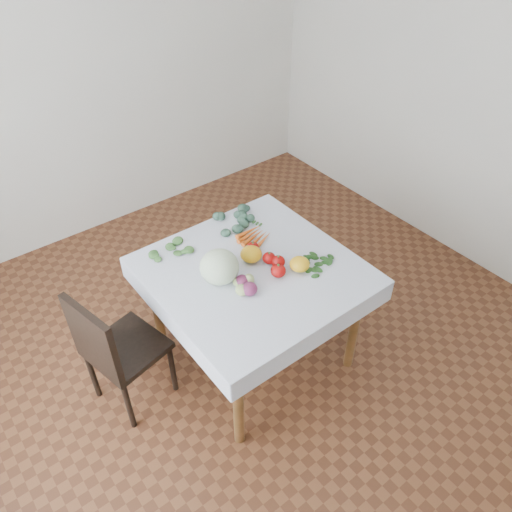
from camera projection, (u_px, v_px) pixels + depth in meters
The scene contains 19 objects.
ground at pixel (254, 354), 3.34m from camera, with size 4.00×4.00×0.00m, color brown.
back_wall at pixel (89, 68), 3.69m from camera, with size 4.00×0.04×2.70m, color white.
table at pixel (253, 282), 2.92m from camera, with size 1.00×1.00×0.75m.
tablecloth at pixel (253, 270), 2.86m from camera, with size 1.12×1.12×0.01m, color white.
chair at pixel (113, 348), 2.75m from camera, with size 0.47×0.47×0.86m.
cabbage at pixel (219, 267), 2.72m from camera, with size 0.22×0.22×0.20m, color silver.
tomato_a at pixel (253, 248), 2.95m from camera, with size 0.07×0.07×0.07m, color #A80C0B.
tomato_b at pixel (269, 258), 2.88m from camera, with size 0.08×0.08×0.07m, color #A80C0B.
tomato_c at pixel (278, 262), 2.85m from camera, with size 0.08×0.08×0.07m, color #A80C0B.
tomato_d at pixel (278, 271), 2.79m from camera, with size 0.09×0.09×0.08m, color #A80C0B.
heirloom_back at pixel (251, 254), 2.89m from camera, with size 0.13×0.13×0.09m, color #F0A619.
heirloom_front at pixel (300, 264), 2.83m from camera, with size 0.12×0.12×0.08m, color #F0A619.
onion_a at pixel (250, 289), 2.68m from camera, with size 0.09×0.09×0.07m, color #5C1A42.
onion_b at pixel (242, 281), 2.73m from camera, with size 0.08×0.08×0.06m, color #5C1A42.
tomatillo_cluster at pixel (242, 288), 2.70m from camera, with size 0.10×0.14×0.05m.
carrot_bunch at pixel (255, 237), 3.06m from camera, with size 0.20×0.20×0.03m.
kale_bunch at pixel (236, 218), 3.20m from camera, with size 0.29×0.28×0.04m.
basil_bunch at pixel (322, 263), 2.89m from camera, with size 0.22×0.18×0.01m.
dill_bunch at pixel (168, 250), 2.97m from camera, with size 0.24×0.17×0.02m.
Camera 1 is at (-1.30, -1.70, 2.65)m, focal length 35.00 mm.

